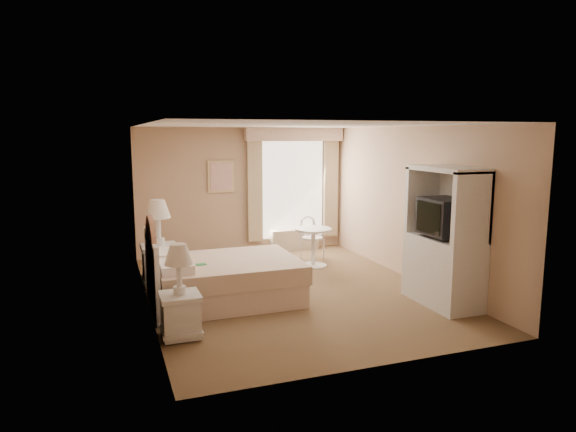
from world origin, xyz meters
name	(u,v)px	position (x,y,z in m)	size (l,w,h in m)	color
room	(290,210)	(0.00, 0.00, 1.25)	(4.21, 5.51, 2.51)	brown
window	(294,185)	(1.05, 2.65, 1.34)	(2.05, 0.22, 2.51)	white
framed_art	(221,177)	(-0.45, 2.71, 1.55)	(0.52, 0.04, 0.62)	#D0B280
bed	(219,278)	(-1.12, -0.12, 0.34)	(2.08, 1.57, 1.39)	#E3AC93
nightstand_near	(180,303)	(-1.84, -1.29, 0.42)	(0.46, 0.46, 1.11)	silver
nightstand_far	(159,253)	(-1.84, 1.00, 0.51)	(0.55, 0.55, 1.34)	silver
round_table	(313,241)	(0.89, 1.23, 0.47)	(0.66, 0.66, 0.70)	silver
cafe_chair	(311,234)	(1.06, 1.77, 0.48)	(0.51, 0.51, 0.82)	silver
armoire	(444,248)	(1.81, -1.30, 0.80)	(0.58, 1.16, 1.94)	silver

